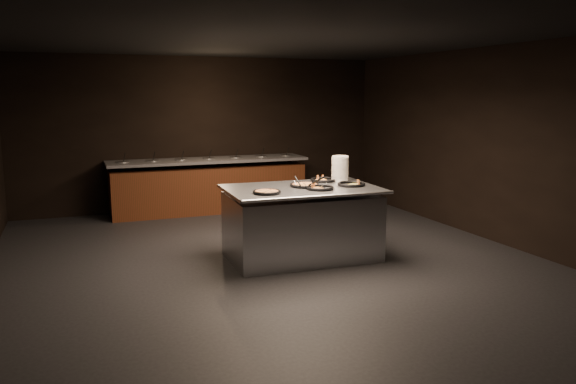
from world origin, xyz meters
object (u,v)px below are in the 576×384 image
at_px(serving_counter, 301,224).
at_px(pan_cheese_whole, 305,185).
at_px(plate_stack, 340,169).
at_px(pan_veggie_whole, 267,192).

distance_m(serving_counter, pan_cheese_whole, 0.53).
bearing_deg(plate_stack, pan_cheese_whole, -157.65).
bearing_deg(serving_counter, pan_cheese_whole, 38.82).
height_order(serving_counter, pan_cheese_whole, pan_cheese_whole).
bearing_deg(pan_veggie_whole, serving_counter, 25.55).
height_order(plate_stack, pan_cheese_whole, plate_stack).
distance_m(serving_counter, pan_veggie_whole, 0.84).
bearing_deg(pan_veggie_whole, pan_cheese_whole, 26.88).
xyz_separation_m(plate_stack, pan_cheese_whole, (-0.66, -0.27, -0.16)).
height_order(pan_veggie_whole, pan_cheese_whole, same).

